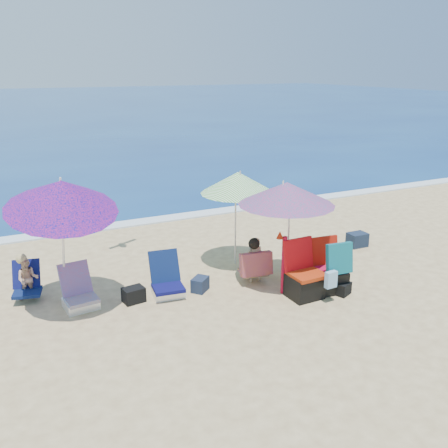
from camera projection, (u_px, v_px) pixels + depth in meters
name	position (u px, v px, depth m)	size (l,w,h in m)	color
ground	(266.00, 301.00, 8.37)	(120.00, 120.00, 0.00)	#D8BC84
sea	(21.00, 107.00, 46.92)	(120.00, 80.00, 0.12)	navy
foam	(164.00, 219.00, 12.73)	(120.00, 0.50, 0.04)	white
umbrella_turquoise	(287.00, 194.00, 8.50)	(2.01, 2.01, 1.90)	silver
umbrella_striped	(238.00, 183.00, 9.39)	(1.78, 1.78, 1.89)	silver
umbrella_blue	(62.00, 196.00, 7.48)	(1.91, 1.96, 2.32)	white
furled_umbrella	(283.00, 259.00, 8.47)	(0.21, 0.13, 1.13)	#A50B23
chair_navy	(167.00, 284.00, 8.54)	(0.59, 0.73, 0.72)	#0C0D47
chair_rainbow	(80.00, 297.00, 8.10)	(0.55, 0.68, 0.70)	#DE774E
camp_chair_left	(304.00, 281.00, 8.44)	(0.58, 0.59, 0.97)	#A82C0C
camp_chair_right	(331.00, 273.00, 8.62)	(0.69, 0.78, 0.96)	#B50C35
person_center	(255.00, 261.00, 8.96)	(0.60, 0.55, 0.85)	tan
person_left	(27.00, 279.00, 8.32)	(0.54, 0.66, 0.81)	tan
bag_navy_a	(200.00, 284.00, 8.70)	(0.38, 0.38, 0.24)	#1B263D
bag_black_a	(134.00, 295.00, 8.30)	(0.38, 0.30, 0.25)	black
bag_tan	(296.00, 267.00, 9.47)	(0.25, 0.18, 0.22)	tan
bag_navy_b	(357.00, 240.00, 10.84)	(0.40, 0.30, 0.30)	#182436
bag_black_b	(343.00, 289.00, 8.57)	(0.33, 0.29, 0.21)	black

